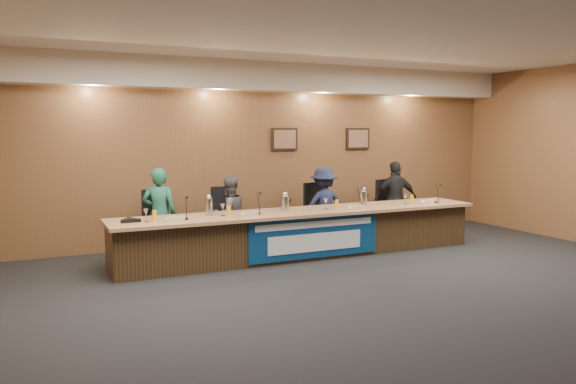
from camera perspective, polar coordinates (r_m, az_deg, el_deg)
name	(u,v)px	position (r m, az deg, el deg)	size (l,w,h in m)	color
floor	(391,295)	(7.10, 10.43, -10.28)	(10.00, 10.00, 0.00)	black
ceiling	(397,28)	(6.92, 10.98, 16.06)	(10.00, 8.00, 0.04)	silver
wall_back	(264,153)	(10.33, -2.45, 3.98)	(10.00, 0.04, 3.20)	brown
soffit	(269,77)	(10.14, -1.93, 11.58)	(10.00, 0.50, 0.50)	beige
dais_body	(303,235)	(9.02, 1.54, -4.34)	(6.00, 0.80, 0.70)	#392816
dais_top	(305,212)	(8.92, 1.69, -2.02)	(6.10, 0.95, 0.05)	#A57550
banner	(315,237)	(8.66, 2.78, -4.60)	(2.20, 0.02, 0.65)	navy
banner_text_upper	(316,224)	(8.61, 2.83, -3.31)	(2.00, 0.01, 0.10)	silver
banner_text_lower	(316,242)	(8.66, 2.82, -5.13)	(1.60, 0.01, 0.28)	silver
wall_photo_left	(284,139)	(10.46, -0.36, 5.39)	(0.52, 0.04, 0.42)	black
wall_photo_right	(358,139)	(11.23, 7.10, 5.40)	(0.52, 0.04, 0.42)	black
panelist_a	(159,214)	(8.94, -12.94, -2.19)	(0.53, 0.35, 1.44)	#1D5C49
panelist_b	(229,215)	(9.26, -5.99, -2.31)	(0.62, 0.48, 1.27)	#504E53
panelist_c	(324,206)	(9.97, 3.66, -1.41)	(0.88, 0.51, 1.36)	#171E3B
panelist_d	(396,199)	(10.79, 10.87, -0.73)	(0.84, 0.35, 1.44)	black
office_chair_a	(158,228)	(9.07, -13.03, -3.61)	(0.48, 0.48, 0.08)	black
office_chair_b	(227,223)	(9.37, -6.18, -3.17)	(0.48, 0.48, 0.08)	black
office_chair_c	(321,216)	(10.08, 3.38, -2.48)	(0.48, 0.48, 0.08)	black
office_chair_d	(392,211)	(10.90, 10.53, -1.91)	(0.48, 0.48, 0.08)	black
nameplate_a	(177,218)	(7.97, -11.25, -2.63)	(0.24, 0.06, 0.09)	white
microphone_a	(186,219)	(8.11, -10.35, -2.70)	(0.07, 0.07, 0.02)	black
juice_glass_a	(155,216)	(8.08, -13.40, -2.34)	(0.06, 0.06, 0.15)	#FFB211
water_glass_a	(146,215)	(8.02, -14.23, -2.32)	(0.08, 0.08, 0.18)	silver
nameplate_b	(251,213)	(8.30, -3.78, -2.17)	(0.24, 0.06, 0.09)	white
microphone_b	(258,213)	(8.52, -3.07, -2.18)	(0.07, 0.07, 0.02)	black
juice_glass_b	(229,211)	(8.37, -6.01, -1.91)	(0.06, 0.06, 0.15)	#FFB211
water_glass_b	(223,210)	(8.37, -6.65, -1.82)	(0.08, 0.08, 0.18)	silver
nameplate_c	(357,207)	(9.08, 7.04, -1.47)	(0.24, 0.06, 0.09)	white
microphone_c	(359,207)	(9.28, 7.19, -1.53)	(0.07, 0.07, 0.02)	black
juice_glass_c	(337,204)	(9.10, 5.01, -1.24)	(0.06, 0.06, 0.15)	#FFB211
water_glass_c	(326,204)	(9.03, 3.85, -1.20)	(0.08, 0.08, 0.18)	silver
nameplate_d	(429,201)	(10.00, 14.16, -0.91)	(0.24, 0.06, 0.09)	white
microphone_d	(436,202)	(10.19, 14.79, -0.99)	(0.07, 0.07, 0.02)	black
juice_glass_d	(412,199)	(9.94, 12.47, -0.73)	(0.06, 0.06, 0.15)	#FFB211
water_glass_d	(405,199)	(9.85, 11.83, -0.69)	(0.08, 0.08, 0.18)	silver
carafe_left	(209,207)	(8.42, -8.04, -1.51)	(0.11, 0.11, 0.26)	silver
carafe_mid	(285,203)	(8.83, -0.30, -1.17)	(0.13, 0.13, 0.24)	silver
carafe_right	(363,198)	(9.53, 7.64, -0.65)	(0.13, 0.13, 0.24)	silver
speakerphone	(130,220)	(8.07, -15.77, -2.78)	(0.32, 0.32, 0.05)	black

